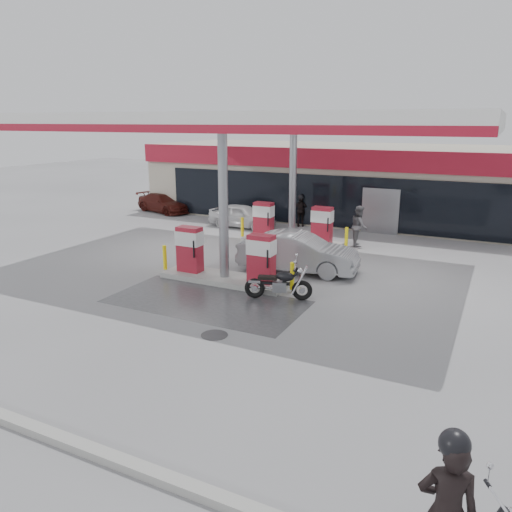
{
  "coord_description": "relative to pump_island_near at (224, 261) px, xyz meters",
  "views": [
    {
      "loc": [
        8.26,
        -12.14,
        5.36
      ],
      "look_at": [
        1.46,
        1.5,
        1.2
      ],
      "focal_mm": 35.0,
      "sensor_mm": 36.0,
      "label": 1
    }
  ],
  "objects": [
    {
      "name": "hatchback_silver",
      "position": [
        1.82,
        2.2,
        0.01
      ],
      "size": [
        4.5,
        2.0,
        1.43
      ],
      "primitive_type": "imported",
      "rotation": [
        0.0,
        0.0,
        1.68
      ],
      "color": "#94979B",
      "rests_on": "ground"
    },
    {
      "name": "canopy",
      "position": [
        0.0,
        3.0,
        4.56
      ],
      "size": [
        16.0,
        10.02,
        5.51
      ],
      "color": "silver",
      "rests_on": "ground"
    },
    {
      "name": "drain_cover",
      "position": [
        2.0,
        -4.0,
        -0.71
      ],
      "size": [
        0.7,
        0.7,
        0.01
      ],
      "primitive_type": "cylinder",
      "color": "#38383A",
      "rests_on": "ground"
    },
    {
      "name": "store_building",
      "position": [
        0.01,
        13.94,
        1.3
      ],
      "size": [
        22.0,
        8.22,
        4.0
      ],
      "color": "#ADA391",
      "rests_on": "ground"
    },
    {
      "name": "parked_motorcycle",
      "position": [
        2.4,
        -0.78,
        -0.23
      ],
      "size": [
        2.04,
        0.96,
        1.08
      ],
      "rotation": [
        0.0,
        0.0,
        0.32
      ],
      "color": "black",
      "rests_on": "ground"
    },
    {
      "name": "biker_walking",
      "position": [
        -1.1,
        9.8,
        0.08
      ],
      "size": [
        0.99,
        0.79,
        1.58
      ],
      "primitive_type": "imported",
      "rotation": [
        0.0,
        0.0,
        0.52
      ],
      "color": "black",
      "rests_on": "ground"
    },
    {
      "name": "wet_patch",
      "position": [
        0.5,
        -2.0,
        -0.71
      ],
      "size": [
        6.0,
        3.0,
        0.0
      ],
      "primitive_type": "cube",
      "color": "#4C4C4F",
      "rests_on": "ground"
    },
    {
      "name": "attendant",
      "position": [
        2.77,
        7.0,
        0.18
      ],
      "size": [
        0.92,
        1.04,
        1.79
      ],
      "primitive_type": "imported",
      "rotation": [
        0.0,
        0.0,
        1.89
      ],
      "color": "#5B5A5F",
      "rests_on": "ground"
    },
    {
      "name": "pump_island_near",
      "position": [
        0.0,
        0.0,
        0.0
      ],
      "size": [
        5.14,
        1.3,
        1.78
      ],
      "color": "#9E9E99",
      "rests_on": "ground"
    },
    {
      "name": "biker_main",
      "position": [
        8.1,
        -8.85,
        0.25
      ],
      "size": [
        0.79,
        0.62,
        1.92
      ],
      "primitive_type": "imported",
      "rotation": [
        0.0,
        0.0,
        3.39
      ],
      "color": "black",
      "rests_on": "ground"
    },
    {
      "name": "parked_car_left",
      "position": [
        -10.0,
        10.0,
        -0.15
      ],
      "size": [
        4.12,
        2.59,
        1.11
      ],
      "primitive_type": "imported",
      "rotation": [
        0.0,
        0.0,
        1.28
      ],
      "color": "#48150F",
      "rests_on": "ground"
    },
    {
      "name": "ground",
      "position": [
        0.0,
        -2.0,
        -0.71
      ],
      "size": [
        90.0,
        90.0,
        0.0
      ],
      "primitive_type": "plane",
      "color": "gray",
      "rests_on": "ground"
    },
    {
      "name": "pump_island_far",
      "position": [
        0.0,
        6.0,
        0.0
      ],
      "size": [
        5.14,
        1.3,
        1.78
      ],
      "color": "#9E9E99",
      "rests_on": "ground"
    },
    {
      "name": "sedan_white",
      "position": [
        -3.68,
        8.2,
        -0.11
      ],
      "size": [
        3.59,
        1.55,
        1.21
      ],
      "primitive_type": "imported",
      "rotation": [
        0.0,
        0.0,
        1.54
      ],
      "color": "silver",
      "rests_on": "ground"
    }
  ]
}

